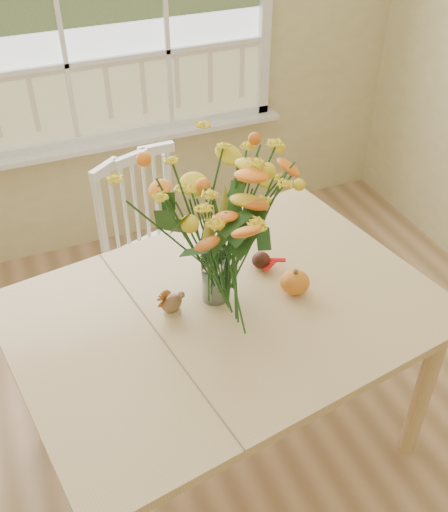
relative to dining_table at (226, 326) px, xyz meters
name	(u,v)px	position (x,y,z in m)	size (l,w,h in m)	color
wall_back	(59,24)	(-0.20, 1.69, 0.64)	(4.00, 0.02, 2.70)	#C9BE80
dining_table	(226,326)	(0.00, 0.00, 0.00)	(1.64, 1.29, 0.80)	tan
windsor_chair	(150,243)	(-0.05, 0.82, -0.17)	(0.56, 0.54, 0.96)	white
flower_vase	(214,224)	(-0.02, 0.07, 0.42)	(0.46, 0.46, 0.54)	white
pumpkin	(295,283)	(0.27, -0.02, 0.13)	(0.11, 0.11, 0.09)	orange
turkey_figurine	(172,303)	(-0.19, 0.05, 0.13)	(0.10, 0.08, 0.10)	#CCB78C
dark_gourd	(261,261)	(0.21, 0.16, 0.12)	(0.12, 0.07, 0.07)	#38160F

